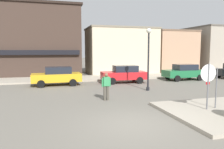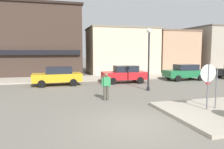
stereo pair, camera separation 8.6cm
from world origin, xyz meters
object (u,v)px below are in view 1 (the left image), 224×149
Objects in this scene: pedestrian_crossing_near at (106,86)px; parked_car_second at (124,74)px; stop_sign at (208,81)px; one_way_sign at (216,84)px; parked_car_third at (184,72)px; lamp_post at (149,50)px; parked_car_nearest at (57,76)px.

parked_car_second is at bearing 62.68° from pedestrian_crossing_near.
stop_sign is 5.47m from pedestrian_crossing_near.
one_way_sign is 0.52× the size of parked_car_third.
parked_car_second is (-0.66, 10.09, -0.71)m from stop_sign.
lamp_post is 1.11× the size of parked_car_second.
parked_car_nearest is at bearing 122.69° from stop_sign.
stop_sign is at bearing -57.31° from parked_car_nearest.
pedestrian_crossing_near is at bearing -149.05° from lamp_post.
parked_car_second is (-1.22, 10.00, -0.52)m from one_way_sign.
pedestrian_crossing_near is at bearing -117.32° from parked_car_second.
parked_car_third is (6.29, 0.11, 0.00)m from parked_car_second.
one_way_sign reaches higher than parked_car_second.
parked_car_nearest is at bearing 179.12° from parked_car_second.
stop_sign reaches higher than parked_car_second.
parked_car_second is (-0.42, 4.13, -2.15)m from lamp_post.
parked_car_second is 2.53× the size of pedestrian_crossing_near.
stop_sign is 10.14m from parked_car_second.
parked_car_second is at bearing 95.79° from lamp_post.
stop_sign is 12.12m from parked_car_nearest.
parked_car_second is at bearing -179.01° from parked_car_third.
one_way_sign is at bearing -82.26° from lamp_post.
one_way_sign is 10.09m from parked_car_second.
lamp_post is 7.55m from parked_car_third.
parked_car_nearest and parked_car_second have the same top height.
one_way_sign is (0.56, 0.09, -0.19)m from stop_sign.
parked_car_nearest is (-7.09, 10.09, -0.52)m from one_way_sign.
parked_car_third is at bearing 63.36° from one_way_sign.
pedestrian_crossing_near is (-3.28, -6.35, 0.06)m from parked_car_second.
parked_car_nearest is at bearing 111.96° from pedestrian_crossing_near.
stop_sign is at bearing -118.90° from parked_car_third.
lamp_post is 1.12× the size of parked_car_nearest.
pedestrian_crossing_near is (-9.57, -6.46, 0.06)m from parked_car_third.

